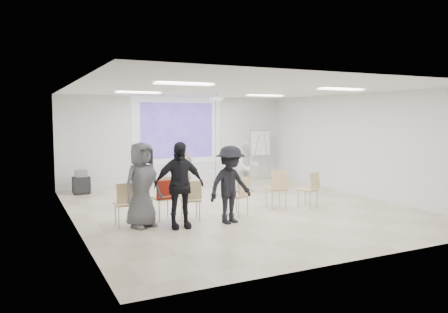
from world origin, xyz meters
name	(u,v)px	position (x,y,z in m)	size (l,w,h in m)	color
floor	(238,209)	(0.00, 0.00, -0.05)	(8.00, 9.00, 0.10)	beige
ceiling	(238,87)	(0.00, 0.00, 3.05)	(8.00, 9.00, 0.10)	white
wall_back	(177,140)	(0.00, 4.55, 1.50)	(8.00, 0.10, 3.00)	silver
wall_left	(69,155)	(-4.05, 0.00, 1.50)	(0.10, 9.00, 3.00)	silver
wall_right	(360,145)	(4.05, 0.00, 1.50)	(0.10, 9.00, 3.00)	silver
projection_halo	(177,130)	(0.00, 4.49, 1.85)	(3.20, 0.01, 2.30)	silver
projection_image	(178,130)	(0.00, 4.47, 1.85)	(2.60, 0.01, 1.90)	#4B32AA
pedestal_table	(219,181)	(0.41, 1.99, 0.40)	(0.73, 0.73, 0.72)	silver
player_left	(183,166)	(-0.67, 2.14, 0.89)	(0.65, 0.44, 1.78)	tan
player_right	(247,164)	(1.35, 1.93, 0.87)	(0.84, 0.67, 1.74)	white
controller_left	(186,155)	(-0.49, 2.39, 1.17)	(0.04, 0.12, 0.04)	white
controller_right	(239,154)	(1.17, 2.18, 1.17)	(0.04, 0.12, 0.04)	silver
chair_far_left	(126,201)	(-3.02, -0.69, 0.56)	(0.45, 0.48, 0.95)	tan
chair_left_mid	(165,194)	(-2.11, -0.53, 0.59)	(0.53, 0.56, 1.01)	tan
chair_left_inner	(191,197)	(-1.58, -0.78, 0.54)	(0.50, 0.53, 0.91)	tan
chair_center	(240,193)	(-0.36, -0.80, 0.54)	(0.57, 0.59, 0.91)	tan
chair_right_inner	(277,186)	(0.81, -0.60, 0.59)	(0.53, 0.56, 1.00)	tan
chair_right_far	(310,187)	(1.66, -0.84, 0.54)	(0.57, 0.59, 0.92)	tan
red_jacket	(166,190)	(-2.12, -0.66, 0.72)	(0.44, 0.10, 0.42)	#A92314
laptop	(190,198)	(-1.57, -0.68, 0.49)	(0.33, 0.24, 0.03)	black
audience_left	(179,179)	(-2.04, -1.27, 1.04)	(1.21, 0.72, 2.08)	black
audience_mid	(230,180)	(-0.90, -1.37, 0.96)	(1.24, 0.68, 1.92)	black
audience_outer	(142,180)	(-2.72, -0.86, 1.01)	(0.98, 0.65, 2.01)	#57575C
flipchart_easel	(260,143)	(3.05, 4.03, 1.38)	(0.77, 0.61, 1.87)	gray
av_cart	(81,183)	(-3.32, 3.82, 0.34)	(0.50, 0.41, 0.73)	black
ceiling_projector	(216,104)	(0.10, 1.49, 2.69)	(0.30, 0.25, 3.00)	white
fluor_panel_nw	(138,93)	(-2.00, 2.00, 2.97)	(1.20, 0.30, 0.02)	white
fluor_panel_ne	(265,96)	(2.00, 2.00, 2.97)	(1.20, 0.30, 0.02)	white
fluor_panel_sw	(184,84)	(-2.00, -1.50, 2.97)	(1.20, 0.30, 0.02)	white
fluor_panel_se	(341,90)	(2.00, -1.50, 2.97)	(1.20, 0.30, 0.02)	white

